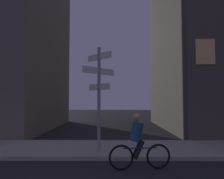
# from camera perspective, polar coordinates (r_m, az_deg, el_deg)

# --- Properties ---
(sidewalk_kerb) EXTENTS (40.00, 2.80, 0.14)m
(sidewalk_kerb) POSITION_cam_1_polar(r_m,az_deg,el_deg) (8.65, -10.40, -15.76)
(sidewalk_kerb) COLOR #9E9991
(sidewalk_kerb) RESTS_ON ground_plane
(signpost) EXTENTS (1.10, 1.10, 3.84)m
(signpost) POSITION_cam_1_polar(r_m,az_deg,el_deg) (7.69, -3.61, 0.14)
(signpost) COLOR gray
(signpost) RESTS_ON sidewalk_kerb
(cyclist) EXTENTS (1.81, 0.37, 1.61)m
(cyclist) POSITION_cam_1_polar(r_m,az_deg,el_deg) (6.22, 7.23, -14.52)
(cyclist) COLOR black
(cyclist) RESTS_ON ground_plane
(building_right_block) EXTENTS (8.42, 9.68, 14.36)m
(building_right_block) POSITION_cam_1_polar(r_m,az_deg,el_deg) (17.20, 27.98, 14.96)
(building_right_block) COLOR #4C443D
(building_right_block) RESTS_ON ground_plane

